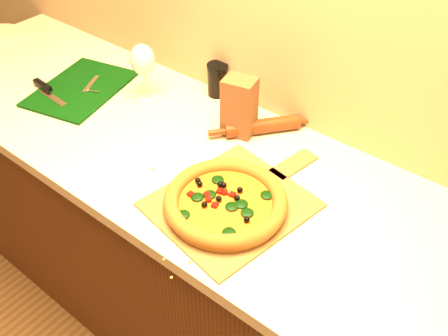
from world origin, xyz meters
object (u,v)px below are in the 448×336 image
Objects in this scene: side_plate at (0,34)px; cutting_board at (80,88)px; dark_jar at (217,80)px; wine_glass at (143,61)px; pizza_peel at (235,202)px; rolling_pin at (262,126)px; pizza at (226,202)px.

cutting_board is at bearing -6.17° from side_plate.
cutting_board is at bearing -144.53° from dark_jar.
wine_glass reaches higher than dark_jar.
pizza_peel is 1.31× the size of cutting_board.
wine_glass reaches higher than rolling_pin.
wine_glass is 0.84m from side_plate.
cutting_board is 1.46× the size of rolling_pin.
side_plate is at bearing 159.91° from cutting_board.
dark_jar reaches higher than rolling_pin.
pizza_peel is 0.33m from rolling_pin.
cutting_board is at bearing -154.42° from wine_glass.
pizza is 1.59× the size of wine_glass.
cutting_board is 0.29m from wine_glass.
dark_jar is at bearing 45.63° from wine_glass.
rolling_pin is 0.45m from wine_glass.
wine_glass is (-0.55, 0.21, 0.14)m from pizza_peel.
wine_glass reaches higher than cutting_board.
dark_jar is (-0.38, 0.43, 0.03)m from pizza.
cutting_board is (-0.78, 0.11, 0.00)m from pizza_peel.
wine_glass is at bearing 3.02° from side_plate.
pizza_peel is 1.39m from side_plate.
cutting_board is (-0.77, 0.14, -0.02)m from pizza.
pizza is at bearing -24.27° from cutting_board.
dark_jar is 1.02m from side_plate.
wine_glass is 0.26m from dark_jar.
cutting_board reaches higher than pizza_peel.
wine_glass is (-0.55, 0.25, 0.11)m from pizza.
wine_glass is at bearing 168.29° from pizza_peel.
side_plate is (-1.37, 0.21, -0.02)m from pizza.
wine_glass is 1.20× the size of side_plate.
rolling_pin is at bearing -18.70° from dark_jar.
dark_jar is (-0.38, 0.39, 0.05)m from pizza_peel.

